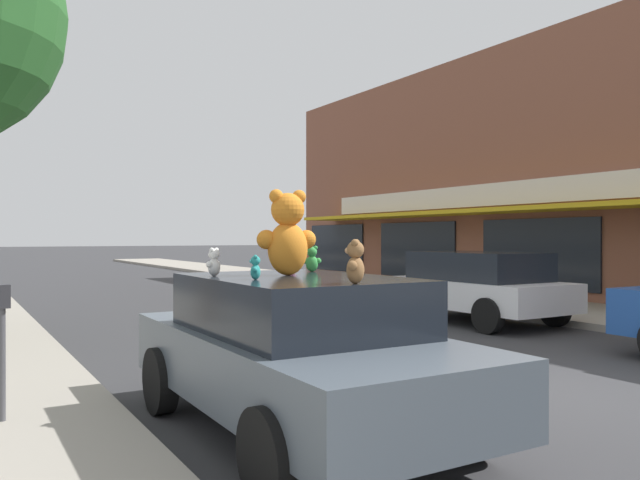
% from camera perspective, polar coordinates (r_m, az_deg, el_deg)
% --- Properties ---
extents(ground_plane, '(260.00, 260.00, 0.00)m').
position_cam_1_polar(ground_plane, '(8.20, 20.51, -12.86)').
color(ground_plane, '#333335').
extents(plush_art_car, '(2.07, 4.26, 1.49)m').
position_cam_1_polar(plush_art_car, '(5.98, -2.14, -9.96)').
color(plush_art_car, '#4C5660').
rests_on(plush_art_car, ground_plane).
extents(teddy_bear_giant, '(0.63, 0.40, 0.84)m').
position_cam_1_polar(teddy_bear_giant, '(6.09, -2.99, 0.55)').
color(teddy_bear_giant, orange).
rests_on(teddy_bear_giant, plush_art_car).
extents(teddy_bear_brown, '(0.23, 0.25, 0.36)m').
position_cam_1_polar(teddy_bear_brown, '(4.98, 3.23, -2.05)').
color(teddy_bear_brown, olive).
rests_on(teddy_bear_brown, plush_art_car).
extents(teddy_bear_pink, '(0.20, 0.13, 0.26)m').
position_cam_1_polar(teddy_bear_pink, '(6.86, -2.73, -1.80)').
color(teddy_bear_pink, pink).
rests_on(teddy_bear_pink, plush_art_car).
extents(teddy_bear_teal, '(0.12, 0.16, 0.22)m').
position_cam_1_polar(teddy_bear_teal, '(5.50, -5.94, -2.54)').
color(teddy_bear_teal, teal).
rests_on(teddy_bear_teal, plush_art_car).
extents(teddy_bear_white, '(0.20, 0.17, 0.27)m').
position_cam_1_polar(teddy_bear_white, '(6.06, -9.67, -2.03)').
color(teddy_bear_white, white).
rests_on(teddy_bear_white, plush_art_car).
extents(teddy_bear_green, '(0.21, 0.17, 0.28)m').
position_cam_1_polar(teddy_bear_green, '(6.72, -0.75, -1.77)').
color(teddy_bear_green, green).
rests_on(teddy_bear_green, plush_art_car).
extents(parked_car_far_center, '(2.14, 4.00, 1.54)m').
position_cam_1_polar(parked_car_far_center, '(13.99, 14.20, -3.91)').
color(parked_car_far_center, silver).
rests_on(parked_car_far_center, ground_plane).
extents(parking_meter, '(0.14, 0.10, 1.27)m').
position_cam_1_polar(parking_meter, '(6.57, -27.06, -7.66)').
color(parking_meter, '#4C4C51').
rests_on(parking_meter, sidewalk_near).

